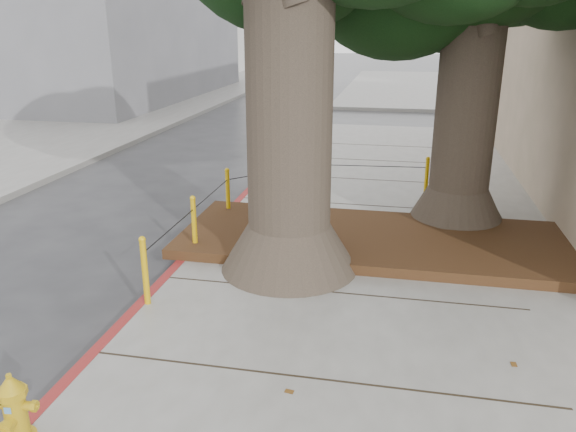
% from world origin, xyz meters
% --- Properties ---
extents(ground, '(140.00, 140.00, 0.00)m').
position_xyz_m(ground, '(0.00, 0.00, 0.00)').
color(ground, '#28282B').
rests_on(ground, ground).
extents(sidewalk_far, '(16.00, 20.00, 0.15)m').
position_xyz_m(sidewalk_far, '(6.00, 30.00, 0.07)').
color(sidewalk_far, slate).
rests_on(sidewalk_far, ground).
extents(curb_red, '(0.14, 26.00, 0.16)m').
position_xyz_m(curb_red, '(-2.00, 2.50, 0.07)').
color(curb_red, maroon).
rests_on(curb_red, ground).
extents(planter_bed, '(6.40, 2.60, 0.16)m').
position_xyz_m(planter_bed, '(0.90, 3.90, 0.23)').
color(planter_bed, black).
rests_on(planter_bed, sidewalk_main).
extents(bollard_ring, '(3.79, 5.39, 0.95)m').
position_xyz_m(bollard_ring, '(-0.87, 4.38, 0.66)').
color(bollard_ring, gold).
rests_on(bollard_ring, sidewalk_main).
extents(fire_hydrant, '(0.36, 0.33, 0.68)m').
position_xyz_m(fire_hydrant, '(-1.90, -1.42, 0.48)').
color(fire_hydrant, gold).
rests_on(fire_hydrant, sidewalk_main).
extents(car_silver, '(4.08, 2.04, 1.34)m').
position_xyz_m(car_silver, '(5.03, 17.80, 0.67)').
color(car_silver, '#B6B6BB').
rests_on(car_silver, ground).
extents(car_dark, '(2.34, 4.60, 1.28)m').
position_xyz_m(car_dark, '(-10.65, 19.54, 0.64)').
color(car_dark, black).
rests_on(car_dark, ground).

